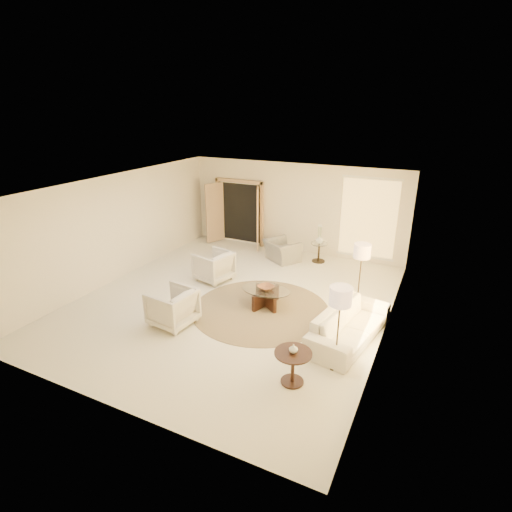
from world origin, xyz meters
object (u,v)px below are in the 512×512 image
at_px(accent_chair, 282,247).
at_px(end_vase, 293,349).
at_px(bowl, 266,287).
at_px(armchair_right, 172,305).
at_px(end_table, 293,362).
at_px(floor_lamp_near, 362,254).
at_px(sofa, 350,325).
at_px(side_vase, 320,239).
at_px(coffee_table, 266,295).
at_px(armchair_left, 214,265).
at_px(floor_lamp_far, 340,300).
at_px(side_table, 319,250).

distance_m(accent_chair, end_vase, 5.71).
xyz_separation_m(bowl, end_vase, (1.56, -2.32, 0.20)).
bearing_deg(accent_chair, armchair_right, 113.91).
distance_m(armchair_right, end_vase, 3.11).
bearing_deg(end_table, bowl, 123.88).
bearing_deg(end_table, floor_lamp_near, 83.04).
relative_size(sofa, side_vase, 9.57).
distance_m(armchair_right, coffee_table, 2.19).
distance_m(armchair_right, side_vase, 5.19).
distance_m(armchair_left, floor_lamp_far, 4.71).
bearing_deg(end_vase, side_table, 103.07).
relative_size(floor_lamp_near, bowl, 4.28).
xyz_separation_m(accent_chair, bowl, (0.77, -2.88, 0.05)).
relative_size(accent_chair, end_vase, 6.13).
bearing_deg(floor_lamp_far, bowl, 143.06).
bearing_deg(armchair_left, floor_lamp_near, 106.21).
bearing_deg(floor_lamp_far, coffee_table, 143.06).
relative_size(floor_lamp_near, floor_lamp_far, 0.98).
distance_m(accent_chair, bowl, 2.98).
relative_size(floor_lamp_far, bowl, 4.38).
xyz_separation_m(floor_lamp_near, bowl, (-1.95, -0.89, -0.86)).
relative_size(sofa, side_table, 3.88).
height_order(side_table, floor_lamp_near, floor_lamp_near).
bearing_deg(floor_lamp_far, accent_chair, 122.87).
relative_size(accent_chair, end_table, 1.52).
relative_size(end_table, floor_lamp_near, 0.41).
bearing_deg(floor_lamp_near, end_vase, -96.96).
height_order(armchair_right, side_table, armchair_right).
xyz_separation_m(sofa, end_vase, (-0.55, -1.75, 0.34)).
distance_m(end_table, end_vase, 0.26).
bearing_deg(armchair_right, side_vase, 167.10).
bearing_deg(coffee_table, sofa, -15.13).
xyz_separation_m(armchair_left, armchair_right, (0.42, -2.37, 0.00)).
relative_size(end_table, floor_lamp_far, 0.40).
height_order(end_table, bowl, end_table).
bearing_deg(side_table, end_vase, -76.93).
distance_m(floor_lamp_far, side_vase, 5.23).
relative_size(armchair_left, side_vase, 3.71).
distance_m(accent_chair, side_table, 1.11).
bearing_deg(side_vase, end_vase, -76.93).
xyz_separation_m(end_table, side_vase, (-1.30, 5.59, 0.29)).
bearing_deg(side_table, bowl, -94.61).
bearing_deg(sofa, armchair_right, 116.76).
bearing_deg(accent_chair, floor_lamp_near, 176.59).
height_order(sofa, coffee_table, sofa).
bearing_deg(bowl, side_vase, 85.39).
bearing_deg(accent_chair, floor_lamp_far, 155.48).
distance_m(armchair_right, floor_lamp_near, 4.33).
distance_m(end_table, side_table, 5.74).
bearing_deg(side_table, side_vase, -90.00).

